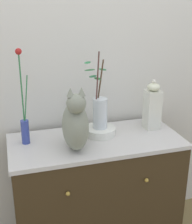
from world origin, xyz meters
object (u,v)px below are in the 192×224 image
vase_glass_clear (100,111)px  jar_lidded_porcelain (152,107)px  vase_slim_green (24,120)px  cat_sitting (75,124)px  sideboard (96,195)px  bowl_porcelain (100,131)px

vase_glass_clear → jar_lidded_porcelain: (0.36, 0.01, -0.01)m
vase_slim_green → jar_lidded_porcelain: vase_slim_green is taller
cat_sitting → vase_slim_green: size_ratio=0.82×
sideboard → jar_lidded_porcelain: size_ratio=3.18×
vase_slim_green → bowl_porcelain: bearing=-1.1°
vase_slim_green → vase_glass_clear: 0.46m
bowl_porcelain → vase_glass_clear: 0.14m
bowl_porcelain → sideboard: bearing=-125.8°
sideboard → vase_glass_clear: (0.04, 0.06, 0.57)m
sideboard → vase_glass_clear: 0.58m
vase_glass_clear → jar_lidded_porcelain: bearing=0.9°
cat_sitting → vase_slim_green: bearing=149.8°
sideboard → vase_slim_green: bearing=170.3°
cat_sitting → vase_glass_clear: size_ratio=0.97×
bowl_porcelain → vase_glass_clear: vase_glass_clear is taller
cat_sitting → vase_slim_green: vase_slim_green is taller
vase_slim_green → bowl_porcelain: 0.48m
cat_sitting → vase_slim_green: 0.31m
vase_slim_green → sideboard: bearing=-9.7°
jar_lidded_porcelain → bowl_porcelain: bearing=-178.8°
vase_slim_green → vase_glass_clear: vase_slim_green is taller
vase_glass_clear → vase_slim_green: bearing=179.2°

